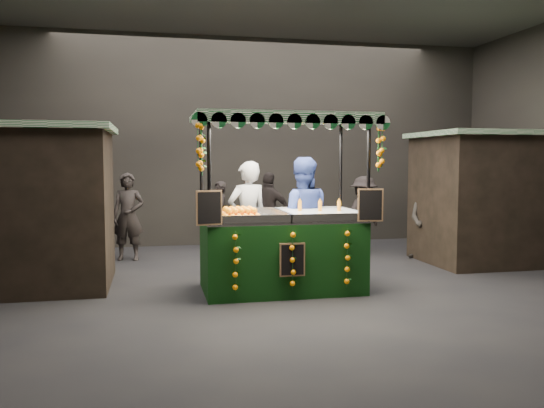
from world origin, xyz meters
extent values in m
plane|color=black|center=(0.00, 0.00, 0.00)|extent=(12.00, 12.00, 0.00)
cube|color=black|center=(0.00, 5.00, 2.50)|extent=(12.00, 0.10, 5.00)
cube|color=black|center=(0.00, -5.00, 2.50)|extent=(12.00, 0.10, 5.00)
cube|color=black|center=(-4.40, 1.00, 1.25)|extent=(2.80, 2.00, 2.50)
cube|color=#135823|center=(-4.40, 1.00, 2.55)|extent=(3.00, 2.20, 0.10)
cube|color=black|center=(4.40, 1.50, 1.25)|extent=(2.80, 2.00, 2.50)
cube|color=#135823|center=(4.40, 1.50, 2.55)|extent=(3.00, 2.20, 0.10)
cube|color=black|center=(-0.35, -0.04, 0.55)|extent=(2.43, 1.32, 1.10)
cube|color=silver|center=(-0.35, -0.04, 1.13)|extent=(2.43, 1.32, 0.04)
cylinder|color=black|center=(-1.53, -0.67, 1.32)|extent=(0.06, 0.06, 2.65)
cylinder|color=black|center=(0.83, -0.67, 1.32)|extent=(0.06, 0.06, 2.65)
cylinder|color=black|center=(-1.53, 0.59, 1.32)|extent=(0.06, 0.06, 2.65)
cylinder|color=black|center=(0.83, 0.59, 1.32)|extent=(0.06, 0.06, 2.65)
cube|color=#135823|center=(-0.35, -0.04, 2.69)|extent=(2.70, 1.60, 0.09)
cube|color=white|center=(0.31, -0.04, 1.19)|extent=(1.08, 1.19, 0.09)
cube|color=black|center=(-1.54, -0.73, 1.38)|extent=(0.37, 0.10, 0.49)
cube|color=black|center=(0.84, -0.73, 1.38)|extent=(0.37, 0.10, 0.49)
cube|color=black|center=(-0.35, -0.74, 0.61)|extent=(0.38, 0.03, 0.49)
imported|color=gray|center=(-0.69, 1.10, 1.01)|extent=(0.85, 0.67, 2.03)
imported|color=navy|center=(0.19, 0.75, 1.05)|extent=(1.16, 0.98, 2.09)
imported|color=black|center=(-2.80, 3.23, 0.90)|extent=(0.73, 0.56, 1.79)
imported|color=#2B2723|center=(3.20, 1.98, 0.81)|extent=(0.99, 0.97, 1.61)
imported|color=black|center=(0.23, 3.66, 0.89)|extent=(1.10, 0.96, 1.78)
imported|color=black|center=(2.28, 3.18, 0.85)|extent=(1.24, 1.19, 1.69)
imported|color=#2E2725|center=(-4.50, 4.05, 0.95)|extent=(1.10, 0.94, 1.90)
imported|color=black|center=(1.00, 2.79, 0.75)|extent=(1.26, 1.35, 1.51)
imported|color=black|center=(-0.77, 4.60, 0.78)|extent=(0.47, 0.63, 1.55)
camera|label=1|loc=(-2.31, -8.45, 2.03)|focal=36.82mm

